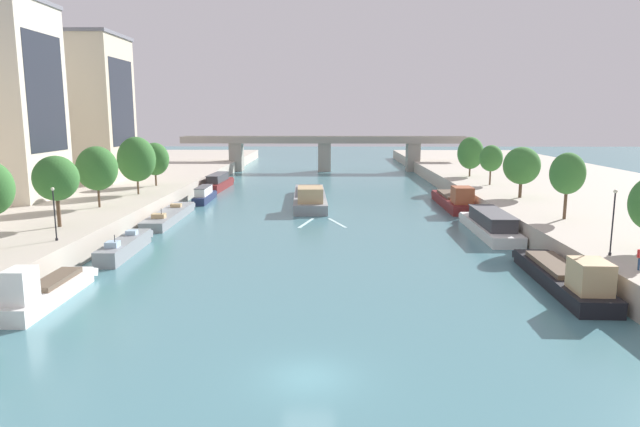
{
  "coord_description": "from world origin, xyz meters",
  "views": [
    {
      "loc": [
        0.96,
        -25.33,
        12.43
      ],
      "look_at": [
        0.0,
        36.69,
        1.57
      ],
      "focal_mm": 31.78,
      "sensor_mm": 36.0,
      "label": 1
    }
  ],
  "objects_px": {
    "moored_boat_right_near": "(565,276)",
    "tree_right_far": "(522,166)",
    "tree_left_distant": "(97,168)",
    "tree_left_midway": "(155,159)",
    "lamppost_right_bank": "(613,220)",
    "moored_boat_left_downstream": "(46,290)",
    "bridge_far": "(324,149)",
    "tree_left_by_lamp": "(56,178)",
    "moored_boat_left_far": "(204,195)",
    "tree_left_third": "(136,159)",
    "lamppost_left_bank": "(54,211)",
    "moored_boat_right_far": "(490,224)",
    "moored_boat_left_gap_after": "(170,215)",
    "tree_right_second": "(568,174)",
    "moored_boat_left_end": "(125,246)",
    "barge_midriver": "(310,197)",
    "moored_boat_left_near": "(219,182)",
    "moored_boat_right_end": "(454,200)",
    "tree_right_third": "(470,153)",
    "tree_right_midway": "(491,158)"
  },
  "relations": [
    {
      "from": "moored_boat_left_gap_after",
      "to": "tree_left_distant",
      "type": "relative_size",
      "value": 2.4
    },
    {
      "from": "tree_left_by_lamp",
      "to": "tree_right_second",
      "type": "distance_m",
      "value": 48.15
    },
    {
      "from": "moored_boat_right_near",
      "to": "tree_right_far",
      "type": "bearing_deg",
      "value": 77.54
    },
    {
      "from": "tree_left_distant",
      "to": "lamppost_right_bank",
      "type": "height_order",
      "value": "tree_left_distant"
    },
    {
      "from": "moored_boat_left_gap_after",
      "to": "tree_right_far",
      "type": "distance_m",
      "value": 43.22
    },
    {
      "from": "tree_right_midway",
      "to": "lamppost_left_bank",
      "type": "relative_size",
      "value": 1.32
    },
    {
      "from": "moored_boat_right_end",
      "to": "tree_left_third",
      "type": "xyz_separation_m",
      "value": [
        -41.6,
        -3.92,
        5.78
      ]
    },
    {
      "from": "tree_left_distant",
      "to": "tree_right_far",
      "type": "height_order",
      "value": "tree_left_distant"
    },
    {
      "from": "tree_left_by_lamp",
      "to": "bridge_far",
      "type": "distance_m",
      "value": 79.31
    },
    {
      "from": "tree_right_far",
      "to": "bridge_far",
      "type": "bearing_deg",
      "value": 113.61
    },
    {
      "from": "moored_boat_left_end",
      "to": "moored_boat_right_near",
      "type": "relative_size",
      "value": 0.75
    },
    {
      "from": "moored_boat_left_end",
      "to": "tree_left_by_lamp",
      "type": "relative_size",
      "value": 1.72
    },
    {
      "from": "moored_boat_left_far",
      "to": "tree_left_by_lamp",
      "type": "xyz_separation_m",
      "value": [
        -6.67,
        -30.41,
        5.8
      ]
    },
    {
      "from": "bridge_far",
      "to": "tree_left_by_lamp",
      "type": "bearing_deg",
      "value": -107.41
    },
    {
      "from": "moored_boat_left_downstream",
      "to": "tree_right_midway",
      "type": "xyz_separation_m",
      "value": [
        42.32,
        47.04,
        5.21
      ]
    },
    {
      "from": "tree_left_by_lamp",
      "to": "lamppost_left_bank",
      "type": "relative_size",
      "value": 1.48
    },
    {
      "from": "moored_boat_right_far",
      "to": "tree_left_distant",
      "type": "xyz_separation_m",
      "value": [
        -42.42,
        2.87,
        5.55
      ]
    },
    {
      "from": "moored_boat_left_end",
      "to": "moored_boat_left_far",
      "type": "distance_m",
      "value": 31.36
    },
    {
      "from": "moored_boat_left_end",
      "to": "lamppost_right_bank",
      "type": "xyz_separation_m",
      "value": [
        38.96,
        -9.11,
        4.24
      ]
    },
    {
      "from": "barge_midriver",
      "to": "bridge_far",
      "type": "xyz_separation_m",
      "value": [
        1.69,
        47.2,
        3.95
      ]
    },
    {
      "from": "barge_midriver",
      "to": "tree_left_third",
      "type": "xyz_separation_m",
      "value": [
        -21.96,
        -6.93,
        5.82
      ]
    },
    {
      "from": "tree_right_midway",
      "to": "moored_boat_left_near",
      "type": "bearing_deg",
      "value": 164.0
    },
    {
      "from": "moored_boat_left_gap_after",
      "to": "moored_boat_right_far",
      "type": "height_order",
      "value": "moored_boat_right_far"
    },
    {
      "from": "moored_boat_right_near",
      "to": "barge_midriver",
      "type": "bearing_deg",
      "value": 116.58
    },
    {
      "from": "moored_boat_left_downstream",
      "to": "tree_left_third",
      "type": "xyz_separation_m",
      "value": [
        -5.91,
        36.34,
        5.85
      ]
    },
    {
      "from": "barge_midriver",
      "to": "moored_boat_left_near",
      "type": "height_order",
      "value": "barge_midriver"
    },
    {
      "from": "moored_boat_right_far",
      "to": "tree_right_far",
      "type": "bearing_deg",
      "value": 58.84
    },
    {
      "from": "moored_boat_left_gap_after",
      "to": "lamppost_left_bank",
      "type": "relative_size",
      "value": 3.69
    },
    {
      "from": "tree_left_distant",
      "to": "tree_left_midway",
      "type": "xyz_separation_m",
      "value": [
        0.44,
        19.42,
        -0.48
      ]
    },
    {
      "from": "moored_boat_left_downstream",
      "to": "moored_boat_left_end",
      "type": "bearing_deg",
      "value": 88.78
    },
    {
      "from": "moored_boat_left_gap_after",
      "to": "bridge_far",
      "type": "height_order",
      "value": "bridge_far"
    },
    {
      "from": "moored_boat_left_far",
      "to": "tree_right_third",
      "type": "height_order",
      "value": "tree_right_third"
    },
    {
      "from": "lamppost_right_bank",
      "to": "moored_boat_left_downstream",
      "type": "bearing_deg",
      "value": -173.09
    },
    {
      "from": "moored_boat_left_far",
      "to": "tree_left_distant",
      "type": "relative_size",
      "value": 1.48
    },
    {
      "from": "lamppost_left_bank",
      "to": "bridge_far",
      "type": "distance_m",
      "value": 84.17
    },
    {
      "from": "moored_boat_right_end",
      "to": "tree_left_third",
      "type": "distance_m",
      "value": 42.18
    },
    {
      "from": "moored_boat_left_end",
      "to": "bridge_far",
      "type": "xyz_separation_m",
      "value": [
        17.44,
        76.6,
        4.22
      ]
    },
    {
      "from": "lamppost_left_bank",
      "to": "moored_boat_left_gap_after",
      "type": "bearing_deg",
      "value": 81.52
    },
    {
      "from": "moored_boat_right_far",
      "to": "lamppost_right_bank",
      "type": "relative_size",
      "value": 3.18
    },
    {
      "from": "moored_boat_left_far",
      "to": "barge_midriver",
      "type": "bearing_deg",
      "value": -7.24
    },
    {
      "from": "moored_boat_left_downstream",
      "to": "tree_left_by_lamp",
      "type": "height_order",
      "value": "tree_left_by_lamp"
    },
    {
      "from": "tree_right_far",
      "to": "tree_right_midway",
      "type": "bearing_deg",
      "value": 90.38
    },
    {
      "from": "lamppost_left_bank",
      "to": "moored_boat_right_far",
      "type": "bearing_deg",
      "value": 19.56
    },
    {
      "from": "tree_left_distant",
      "to": "tree_left_midway",
      "type": "bearing_deg",
      "value": 88.69
    },
    {
      "from": "tree_left_distant",
      "to": "tree_right_far",
      "type": "relative_size",
      "value": 1.08
    },
    {
      "from": "tree_left_third",
      "to": "moored_boat_right_end",
      "type": "bearing_deg",
      "value": 5.38
    },
    {
      "from": "tree_right_second",
      "to": "moored_boat_left_end",
      "type": "bearing_deg",
      "value": -172.34
    },
    {
      "from": "bridge_far",
      "to": "moored_boat_right_far",
      "type": "bearing_deg",
      "value": -75.11
    },
    {
      "from": "tree_left_by_lamp",
      "to": "barge_midriver",
      "type": "bearing_deg",
      "value": 52.24
    },
    {
      "from": "moored_boat_left_downstream",
      "to": "moored_boat_left_far",
      "type": "height_order",
      "value": "moored_boat_left_downstream"
    }
  ]
}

